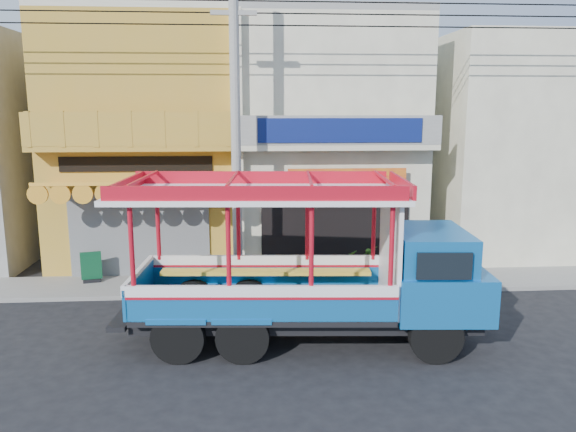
{
  "coord_description": "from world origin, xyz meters",
  "views": [
    {
      "loc": [
        -0.66,
        -11.96,
        5.18
      ],
      "look_at": [
        0.35,
        2.5,
        2.39
      ],
      "focal_mm": 35.0,
      "sensor_mm": 36.0,
      "label": 1
    }
  ],
  "objects_px": {
    "songthaew_truck": "(330,265)",
    "potted_plant_a": "(341,267)",
    "utility_pole": "(241,114)",
    "green_sign": "(91,269)",
    "potted_plant_c": "(370,263)",
    "potted_plant_b": "(396,263)"
  },
  "relations": [
    {
      "from": "songthaew_truck",
      "to": "potted_plant_a",
      "type": "xyz_separation_m",
      "value": [
        0.9,
        3.87,
        -1.19
      ]
    },
    {
      "from": "songthaew_truck",
      "to": "potted_plant_a",
      "type": "height_order",
      "value": "songthaew_truck"
    },
    {
      "from": "songthaew_truck",
      "to": "green_sign",
      "type": "height_order",
      "value": "songthaew_truck"
    },
    {
      "from": "songthaew_truck",
      "to": "potted_plant_c",
      "type": "xyz_separation_m",
      "value": [
        1.78,
        4.04,
        -1.14
      ]
    },
    {
      "from": "green_sign",
      "to": "potted_plant_a",
      "type": "distance_m",
      "value": 7.37
    },
    {
      "from": "green_sign",
      "to": "potted_plant_a",
      "type": "relative_size",
      "value": 0.94
    },
    {
      "from": "utility_pole",
      "to": "potted_plant_a",
      "type": "bearing_deg",
      "value": 8.54
    },
    {
      "from": "utility_pole",
      "to": "green_sign",
      "type": "relative_size",
      "value": 30.75
    },
    {
      "from": "potted_plant_b",
      "to": "potted_plant_c",
      "type": "height_order",
      "value": "potted_plant_c"
    },
    {
      "from": "potted_plant_b",
      "to": "songthaew_truck",
      "type": "bearing_deg",
      "value": 116.99
    },
    {
      "from": "utility_pole",
      "to": "songthaew_truck",
      "type": "bearing_deg",
      "value": -60.42
    },
    {
      "from": "utility_pole",
      "to": "potted_plant_c",
      "type": "bearing_deg",
      "value": 9.24
    },
    {
      "from": "utility_pole",
      "to": "green_sign",
      "type": "bearing_deg",
      "value": 166.64
    },
    {
      "from": "utility_pole",
      "to": "green_sign",
      "type": "height_order",
      "value": "utility_pole"
    },
    {
      "from": "green_sign",
      "to": "potted_plant_b",
      "type": "bearing_deg",
      "value": -1.68
    },
    {
      "from": "songthaew_truck",
      "to": "potted_plant_c",
      "type": "relative_size",
      "value": 7.61
    },
    {
      "from": "potted_plant_a",
      "to": "potted_plant_c",
      "type": "distance_m",
      "value": 0.9
    },
    {
      "from": "potted_plant_c",
      "to": "utility_pole",
      "type": "bearing_deg",
      "value": -44.92
    },
    {
      "from": "potted_plant_b",
      "to": "potted_plant_c",
      "type": "bearing_deg",
      "value": 71.55
    },
    {
      "from": "potted_plant_a",
      "to": "green_sign",
      "type": "bearing_deg",
      "value": 122.83
    },
    {
      "from": "green_sign",
      "to": "potted_plant_c",
      "type": "xyz_separation_m",
      "value": [
        8.22,
        -0.46,
        0.15
      ]
    },
    {
      "from": "utility_pole",
      "to": "potted_plant_a",
      "type": "relative_size",
      "value": 28.97
    }
  ]
}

